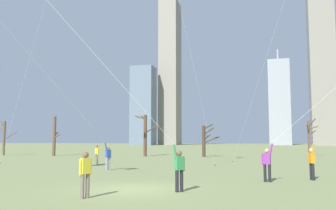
{
  "coord_description": "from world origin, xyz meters",
  "views": [
    {
      "loc": [
        5.15,
        -14.61,
        2.03
      ],
      "look_at": [
        0.0,
        6.0,
        4.07
      ],
      "focal_mm": 39.1,
      "sensor_mm": 36.0,
      "label": 1
    }
  ],
  "objects": [
    {
      "name": "skyline_tall_tower",
      "position": [
        -39.95,
        124.76,
        15.77
      ],
      "size": [
        8.96,
        7.85,
        31.54
      ],
      "color": "slate",
      "rests_on": "ground"
    },
    {
      "name": "bystander_far_off_by_trees",
      "position": [
        -0.83,
        -2.7,
        0.9
      ],
      "size": [
        0.34,
        0.46,
        1.62
      ],
      "color": "#726656",
      "rests_on": "ground"
    },
    {
      "name": "skyline_mid_tower_left",
      "position": [
        -31.82,
        137.07,
        31.24
      ],
      "size": [
        7.71,
        11.17,
        62.49
      ],
      "color": "gray",
      "rests_on": "ground"
    },
    {
      "name": "bare_tree_leftmost",
      "position": [
        -28.1,
        27.68,
        2.51
      ],
      "size": [
        3.36,
        1.02,
        4.57
      ],
      "color": "brown",
      "rests_on": "ground"
    },
    {
      "name": "kite_flyer_midfield_left_yellow",
      "position": [
        7.72,
        4.49,
        3.06
      ],
      "size": [
        9.59,
        2.14,
        9.82
      ],
      "color": "black",
      "rests_on": "ground"
    },
    {
      "name": "kite_flyer_foreground_left_blue",
      "position": [
        0.59,
        -1.23,
        2.88
      ],
      "size": [
        10.1,
        6.03,
        13.94
      ],
      "color": "black",
      "rests_on": "ground"
    },
    {
      "name": "kite_flyer_foreground_right_orange",
      "position": [
        8.01,
        3.75,
        2.67
      ],
      "size": [
        1.98,
        10.19,
        11.1
      ],
      "color": "black",
      "rests_on": "ground"
    },
    {
      "name": "skyline_squat_block",
      "position": [
        13.25,
        141.14,
        17.45
      ],
      "size": [
        8.58,
        7.58,
        39.58
      ],
      "color": "#9EA3AD",
      "rests_on": "ground"
    },
    {
      "name": "ground_plane",
      "position": [
        0.0,
        0.0,
        0.0
      ],
      "size": [
        400.0,
        400.0,
        0.0
      ],
      "primitive_type": "plane",
      "color": "#848E56"
    },
    {
      "name": "bare_tree_far_right_edge",
      "position": [
        -20.56,
        27.71,
        2.59
      ],
      "size": [
        1.66,
        1.49,
        5.06
      ],
      "color": "brown",
      "rests_on": "ground"
    },
    {
      "name": "bare_tree_center",
      "position": [
        11.07,
        33.25,
        2.53
      ],
      "size": [
        1.54,
        2.7,
        4.66
      ],
      "color": "brown",
      "rests_on": "ground"
    },
    {
      "name": "bare_tree_rightmost",
      "position": [
        -8.8,
        29.49,
        2.83
      ],
      "size": [
        2.96,
        1.34,
        5.18
      ],
      "color": "#4C3828",
      "rests_on": "ground"
    },
    {
      "name": "kite_flyer_far_back_green",
      "position": [
        -6.66,
        5.04,
        4.69
      ],
      "size": [
        7.63,
        14.61,
        15.97
      ],
      "color": "gray",
      "rests_on": "ground"
    },
    {
      "name": "skyline_mid_tower_right",
      "position": [
        28.54,
        130.46,
        29.73
      ],
      "size": [
        9.24,
        6.71,
        59.46
      ],
      "color": "gray",
      "rests_on": "ground"
    },
    {
      "name": "bare_tree_right_of_center",
      "position": [
        -1.33,
        29.74,
        2.03
      ],
      "size": [
        2.17,
        1.79,
        3.94
      ],
      "color": "#423326",
      "rests_on": "ground"
    },
    {
      "name": "bystander_strolling_midfield",
      "position": [
        -8.07,
        13.76,
        0.9
      ],
      "size": [
        0.41,
        0.37,
        1.62
      ],
      "color": "#726656",
      "rests_on": "ground"
    }
  ]
}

